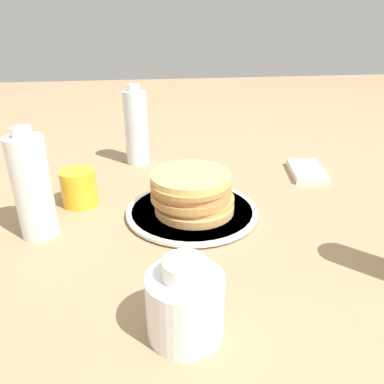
{
  "coord_description": "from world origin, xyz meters",
  "views": [
    {
      "loc": [
        0.73,
        -0.09,
        0.4
      ],
      "look_at": [
        0.0,
        0.01,
        0.05
      ],
      "focal_mm": 35.0,
      "sensor_mm": 36.0,
      "label": 1
    }
  ],
  "objects_px": {
    "pancake_stack": "(192,192)",
    "juice_glass": "(79,188)",
    "water_bottle_near": "(32,187)",
    "cream_jug": "(185,303)",
    "plate": "(192,211)",
    "water_bottle_mid": "(136,127)"
  },
  "relations": [
    {
      "from": "plate",
      "to": "water_bottle_near",
      "type": "height_order",
      "value": "water_bottle_near"
    },
    {
      "from": "juice_glass",
      "to": "water_bottle_mid",
      "type": "relative_size",
      "value": 0.37
    },
    {
      "from": "water_bottle_near",
      "to": "water_bottle_mid",
      "type": "xyz_separation_m",
      "value": [
        -0.39,
        0.2,
        0.0
      ]
    },
    {
      "from": "plate",
      "to": "water_bottle_mid",
      "type": "distance_m",
      "value": 0.38
    },
    {
      "from": "cream_jug",
      "to": "water_bottle_mid",
      "type": "bearing_deg",
      "value": -175.32
    },
    {
      "from": "plate",
      "to": "water_bottle_near",
      "type": "xyz_separation_m",
      "value": [
        0.04,
        -0.32,
        0.1
      ]
    },
    {
      "from": "plate",
      "to": "water_bottle_mid",
      "type": "bearing_deg",
      "value": -161.81
    },
    {
      "from": "plate",
      "to": "water_bottle_near",
      "type": "bearing_deg",
      "value": -83.01
    },
    {
      "from": "plate",
      "to": "water_bottle_near",
      "type": "distance_m",
      "value": 0.33
    },
    {
      "from": "plate",
      "to": "cream_jug",
      "type": "bearing_deg",
      "value": -9.67
    },
    {
      "from": "juice_glass",
      "to": "water_bottle_mid",
      "type": "xyz_separation_m",
      "value": [
        -0.26,
        0.14,
        0.07
      ]
    },
    {
      "from": "pancake_stack",
      "to": "cream_jug",
      "type": "height_order",
      "value": "cream_jug"
    },
    {
      "from": "pancake_stack",
      "to": "juice_glass",
      "type": "distance_m",
      "value": 0.27
    },
    {
      "from": "cream_jug",
      "to": "water_bottle_mid",
      "type": "relative_size",
      "value": 0.52
    },
    {
      "from": "plate",
      "to": "pancake_stack",
      "type": "relative_size",
      "value": 1.55
    },
    {
      "from": "pancake_stack",
      "to": "plate",
      "type": "bearing_deg",
      "value": -46.09
    },
    {
      "from": "water_bottle_near",
      "to": "water_bottle_mid",
      "type": "height_order",
      "value": "water_bottle_mid"
    },
    {
      "from": "water_bottle_near",
      "to": "cream_jug",
      "type": "bearing_deg",
      "value": 40.52
    },
    {
      "from": "juice_glass",
      "to": "water_bottle_mid",
      "type": "bearing_deg",
      "value": 152.29
    },
    {
      "from": "plate",
      "to": "cream_jug",
      "type": "height_order",
      "value": "cream_jug"
    },
    {
      "from": "water_bottle_near",
      "to": "juice_glass",
      "type": "bearing_deg",
      "value": 152.89
    },
    {
      "from": "water_bottle_mid",
      "to": "pancake_stack",
      "type": "bearing_deg",
      "value": 18.38
    }
  ]
}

